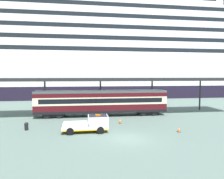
{
  "coord_description": "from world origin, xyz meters",
  "views": [
    {
      "loc": [
        -4.26,
        -19.42,
        6.47
      ],
      "look_at": [
        -0.5,
        8.4,
        4.5
      ],
      "focal_mm": 31.58,
      "sensor_mm": 36.0,
      "label": 1
    }
  ],
  "objects_px": {
    "cruise_ship": "(55,50)",
    "traffic_cone_near": "(120,121)",
    "train_carriage": "(102,102)",
    "traffic_cone_mid": "(179,129)",
    "service_truck": "(90,123)",
    "quay_bollard": "(26,126)"
  },
  "relations": [
    {
      "from": "cruise_ship",
      "to": "traffic_cone_near",
      "type": "relative_size",
      "value": 190.84
    },
    {
      "from": "cruise_ship",
      "to": "service_truck",
      "type": "distance_m",
      "value": 47.92
    },
    {
      "from": "service_truck",
      "to": "quay_bollard",
      "type": "height_order",
      "value": "service_truck"
    },
    {
      "from": "train_carriage",
      "to": "cruise_ship",
      "type": "bearing_deg",
      "value": 109.22
    },
    {
      "from": "service_truck",
      "to": "quay_bollard",
      "type": "bearing_deg",
      "value": 167.06
    },
    {
      "from": "train_carriage",
      "to": "service_truck",
      "type": "xyz_separation_m",
      "value": [
        -2.14,
        -8.92,
        -1.31
      ]
    },
    {
      "from": "service_truck",
      "to": "traffic_cone_mid",
      "type": "height_order",
      "value": "service_truck"
    },
    {
      "from": "traffic_cone_mid",
      "to": "traffic_cone_near",
      "type": "bearing_deg",
      "value": 140.32
    },
    {
      "from": "traffic_cone_mid",
      "to": "quay_bollard",
      "type": "distance_m",
      "value": 17.94
    },
    {
      "from": "cruise_ship",
      "to": "service_truck",
      "type": "bearing_deg",
      "value": -77.0
    },
    {
      "from": "train_carriage",
      "to": "traffic_cone_near",
      "type": "bearing_deg",
      "value": -69.38
    },
    {
      "from": "cruise_ship",
      "to": "traffic_cone_mid",
      "type": "height_order",
      "value": "cruise_ship"
    },
    {
      "from": "train_carriage",
      "to": "traffic_cone_near",
      "type": "distance_m",
      "value": 6.07
    },
    {
      "from": "train_carriage",
      "to": "traffic_cone_near",
      "type": "xyz_separation_m",
      "value": [
        2.03,
        -5.39,
        -1.94
      ]
    },
    {
      "from": "quay_bollard",
      "to": "train_carriage",
      "type": "bearing_deg",
      "value": 36.8
    },
    {
      "from": "traffic_cone_near",
      "to": "quay_bollard",
      "type": "relative_size",
      "value": 0.77
    },
    {
      "from": "service_truck",
      "to": "traffic_cone_near",
      "type": "bearing_deg",
      "value": 40.33
    },
    {
      "from": "cruise_ship",
      "to": "quay_bollard",
      "type": "distance_m",
      "value": 45.4
    },
    {
      "from": "cruise_ship",
      "to": "traffic_cone_mid",
      "type": "relative_size",
      "value": 233.87
    },
    {
      "from": "train_carriage",
      "to": "traffic_cone_mid",
      "type": "relative_size",
      "value": 34.57
    },
    {
      "from": "train_carriage",
      "to": "traffic_cone_mid",
      "type": "height_order",
      "value": "train_carriage"
    },
    {
      "from": "train_carriage",
      "to": "service_truck",
      "type": "relative_size",
      "value": 3.99
    }
  ]
}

